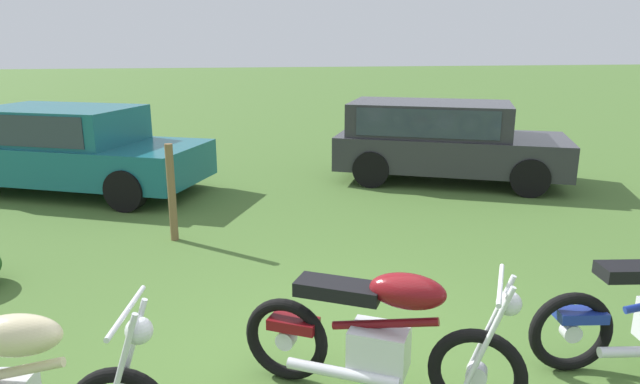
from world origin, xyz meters
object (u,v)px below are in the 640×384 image
car_charcoal (440,135)px  fence_post_wooden (172,193)px  motorcycle_maroon (380,336)px  car_teal (66,145)px

car_charcoal → fence_post_wooden: size_ratio=3.53×
motorcycle_maroon → car_teal: (-3.50, 6.62, 0.31)m
motorcycle_maroon → car_charcoal: 6.88m
car_teal → car_charcoal: size_ratio=1.10×
car_charcoal → fence_post_wooden: bearing=-126.4°
motorcycle_maroon → fence_post_wooden: size_ratio=1.43×
fence_post_wooden → motorcycle_maroon: bearing=-66.5°
motorcycle_maroon → fence_post_wooden: fence_post_wooden is taller
car_charcoal → fence_post_wooden: 5.25m
car_charcoal → fence_post_wooden: car_charcoal is taller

